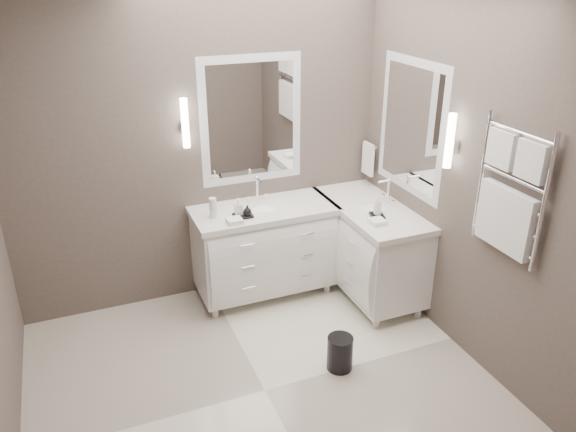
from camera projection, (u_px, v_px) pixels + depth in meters
name	position (u px, v px, depth m)	size (l,w,h in m)	color
floor	(265.00, 391.00, 3.98)	(3.20, 3.00, 0.01)	white
wall_back	(201.00, 149.00, 4.69)	(3.20, 0.01, 2.70)	#534842
wall_front	(393.00, 367.00, 2.15)	(3.20, 0.01, 2.70)	#534842
wall_right	(474.00, 182.00, 3.98)	(0.01, 3.00, 2.70)	#534842
vanity_back	(264.00, 245.00, 4.97)	(1.24, 0.59, 0.97)	white
vanity_right	(369.00, 244.00, 5.00)	(0.59, 1.24, 0.97)	white
mirror_back	(252.00, 120.00, 4.75)	(0.90, 0.02, 1.10)	white
mirror_right	(411.00, 127.00, 4.56)	(0.02, 0.90, 1.10)	white
sconce_back	(185.00, 124.00, 4.48)	(0.06, 0.06, 0.40)	white
sconce_right	(450.00, 142.00, 4.04)	(0.06, 0.06, 0.40)	white
towel_bar_corner	(368.00, 158.00, 5.20)	(0.03, 0.22, 0.30)	white
towel_ladder	(509.00, 198.00, 3.60)	(0.06, 0.58, 0.90)	white
waste_bin	(340.00, 353.00, 4.15)	(0.19, 0.19, 0.27)	black
amenity_tray_back	(243.00, 216.00, 4.64)	(0.16, 0.12, 0.02)	black
amenity_tray_right	(377.00, 216.00, 4.64)	(0.11, 0.14, 0.02)	black
water_bottle	(213.00, 208.00, 4.59)	(0.06, 0.06, 0.17)	silver
soap_bottle_a	(238.00, 206.00, 4.61)	(0.06, 0.06, 0.14)	white
soap_bottle_b	(247.00, 210.00, 4.60)	(0.07, 0.07, 0.09)	black
soap_bottle_c	(378.00, 205.00, 4.60)	(0.07, 0.07, 0.17)	white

